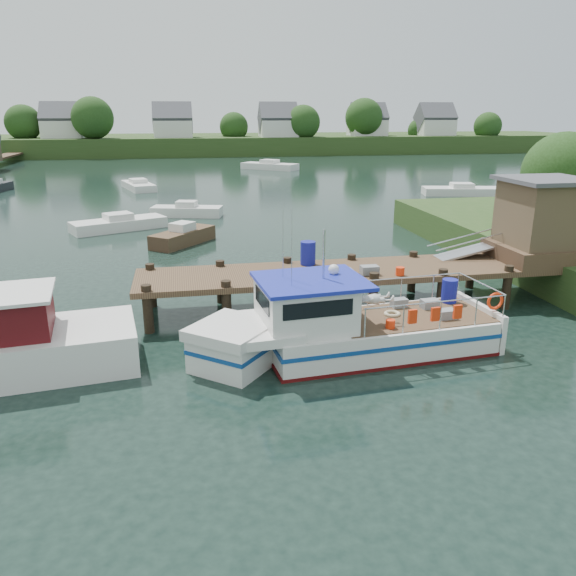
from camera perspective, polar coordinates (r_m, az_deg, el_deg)
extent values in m
plane|color=black|center=(20.26, 1.99, -2.10)|extent=(160.00, 160.00, 0.00)
cylinder|color=#332114|center=(31.09, 25.57, 6.01)|extent=(0.50, 0.50, 3.05)
sphere|color=#214016|center=(30.77, 26.17, 10.46)|extent=(3.90, 3.90, 3.90)
cube|color=#2C441B|center=(102.85, -8.60, 14.24)|extent=(140.00, 24.00, 3.00)
cylinder|color=#332114|center=(100.58, -25.07, 13.19)|extent=(0.60, 0.60, 4.20)
sphere|color=#214016|center=(100.49, -25.30, 14.94)|extent=(5.54, 5.54, 5.54)
cylinder|color=#332114|center=(94.59, -19.03, 13.86)|extent=(0.60, 0.60, 4.80)
sphere|color=#214016|center=(94.49, -19.25, 16.01)|extent=(6.34, 6.34, 6.34)
cylinder|color=#332114|center=(95.78, -12.11, 13.90)|extent=(0.60, 0.60, 3.00)
sphere|color=#214016|center=(95.69, -12.19, 15.22)|extent=(3.96, 3.96, 3.96)
cylinder|color=#332114|center=(98.18, -5.47, 14.45)|extent=(0.60, 0.60, 3.60)
sphere|color=#214016|center=(98.09, -5.52, 16.00)|extent=(4.75, 4.75, 4.75)
cylinder|color=#332114|center=(95.90, 1.54, 14.63)|extent=(0.60, 0.60, 4.20)
sphere|color=#214016|center=(95.80, 1.55, 16.48)|extent=(5.54, 5.54, 5.54)
cylinder|color=#332114|center=(100.69, 7.63, 14.79)|extent=(0.60, 0.60, 4.80)
sphere|color=#214016|center=(100.60, 7.71, 16.81)|extent=(6.34, 6.34, 6.34)
cylinder|color=#332114|center=(106.50, 13.07, 14.16)|extent=(0.60, 0.60, 3.00)
sphere|color=#214016|center=(106.41, 13.16, 15.35)|extent=(3.96, 3.96, 3.96)
cylinder|color=#332114|center=(107.82, 19.48, 13.83)|extent=(0.60, 0.60, 3.60)
sphere|color=#214016|center=(107.73, 19.63, 15.23)|extent=(4.75, 4.75, 4.75)
cube|color=silver|center=(98.28, -21.86, 14.61)|extent=(6.00, 5.00, 3.00)
cube|color=#47474C|center=(98.25, -21.99, 15.71)|extent=(6.20, 5.09, 5.09)
cube|color=silver|center=(95.67, -11.58, 15.43)|extent=(6.00, 5.00, 3.00)
cube|color=#47474C|center=(95.63, -11.66, 16.56)|extent=(6.20, 5.09, 5.09)
cube|color=silver|center=(96.05, -1.01, 15.77)|extent=(6.00, 5.00, 3.00)
cube|color=#47474C|center=(96.01, -1.02, 16.90)|extent=(6.20, 5.09, 5.09)
cube|color=silver|center=(101.90, 8.04, 15.70)|extent=(6.00, 5.00, 3.00)
cube|color=#47474C|center=(101.86, 8.09, 16.77)|extent=(6.20, 5.09, 5.09)
cube|color=silver|center=(105.40, 14.65, 15.38)|extent=(6.00, 5.00, 3.00)
cube|color=#47474C|center=(105.36, 14.73, 16.41)|extent=(6.20, 5.09, 5.09)
cube|color=#4D3724|center=(20.39, 7.53, 1.71)|extent=(16.00, 3.00, 0.20)
cylinder|color=black|center=(18.42, -14.03, -2.53)|extent=(0.32, 0.32, 1.90)
cylinder|color=black|center=(20.88, -13.69, -0.13)|extent=(0.32, 0.32, 1.90)
cylinder|color=black|center=(18.41, -6.25, -2.09)|extent=(0.32, 0.32, 1.90)
cylinder|color=black|center=(20.88, -6.84, 0.25)|extent=(0.32, 0.32, 1.90)
cylinder|color=black|center=(18.75, 1.39, -1.63)|extent=(0.32, 0.32, 1.90)
cylinder|color=black|center=(21.17, -0.08, 0.63)|extent=(0.32, 0.32, 1.90)
cylinder|color=black|center=(19.40, 8.63, -1.16)|extent=(0.32, 0.32, 1.90)
cylinder|color=black|center=(21.76, 6.41, 0.98)|extent=(0.32, 0.32, 1.90)
cylinder|color=black|center=(20.34, 15.30, -0.72)|extent=(0.32, 0.32, 1.90)
cylinder|color=black|center=(22.60, 12.48, 1.29)|extent=(0.32, 0.32, 1.90)
cylinder|color=black|center=(21.54, 21.30, -0.31)|extent=(0.32, 0.32, 1.90)
cylinder|color=black|center=(23.68, 18.07, 1.57)|extent=(0.32, 0.32, 1.90)
cylinder|color=black|center=(22.94, 26.62, 0.06)|extent=(0.32, 0.32, 1.90)
cylinder|color=black|center=(24.96, 23.12, 1.81)|extent=(0.32, 0.32, 1.90)
cube|color=#4D3724|center=(23.40, 24.12, 3.38)|extent=(3.20, 3.00, 0.60)
cube|color=brown|center=(23.14, 24.55, 6.74)|extent=(2.60, 2.60, 2.40)
cube|color=#47474C|center=(22.97, 24.95, 9.92)|extent=(3.00, 3.00, 0.15)
cube|color=#A5A8AD|center=(22.96, 18.11, 3.67)|extent=(3.34, 0.90, 0.79)
cylinder|color=silver|center=(22.51, 18.70, 4.66)|extent=(3.34, 0.05, 0.76)
cylinder|color=silver|center=(23.19, 17.76, 5.10)|extent=(3.34, 0.05, 0.76)
cube|color=slate|center=(19.11, 5.62, 1.52)|extent=(0.60, 0.40, 0.30)
cube|color=slate|center=(19.59, 8.27, 1.82)|extent=(0.60, 0.40, 0.30)
cylinder|color=red|center=(19.66, 11.31, 1.69)|extent=(0.30, 0.30, 0.28)
cylinder|color=navy|center=(20.62, 2.04, 3.58)|extent=(0.56, 0.56, 0.85)
cube|color=silver|center=(16.78, 9.09, -4.75)|extent=(6.69, 3.15, 0.99)
cube|color=silver|center=(15.57, -5.64, -6.42)|extent=(2.59, 2.59, 0.99)
cube|color=silver|center=(15.33, -5.71, -4.28)|extent=(2.82, 2.84, 0.30)
cube|color=silver|center=(15.49, -2.56, -4.06)|extent=(1.94, 2.61, 0.26)
cube|color=navy|center=(16.74, 9.11, -4.36)|extent=(6.78, 3.19, 0.12)
cube|color=navy|center=(15.52, -5.66, -6.00)|extent=(2.63, 2.63, 0.12)
cube|color=#4C0A0B|center=(16.96, 9.01, -6.17)|extent=(6.78, 3.18, 0.12)
cube|color=#4D3724|center=(17.04, 12.34, -2.77)|extent=(4.86, 2.73, 0.03)
cube|color=silver|center=(18.36, 18.73, -3.23)|extent=(0.40, 2.60, 1.17)
cube|color=silver|center=(15.60, 1.75, -1.76)|extent=(2.61, 2.45, 1.30)
cube|color=black|center=(14.50, 3.10, -2.21)|extent=(1.90, 0.20, 0.43)
cube|color=black|center=(16.55, 0.59, 0.33)|extent=(1.90, 0.20, 0.43)
cube|color=black|center=(15.22, -2.63, -1.25)|extent=(0.17, 1.55, 0.43)
cube|color=#1B27A9|center=(15.44, 2.39, 0.72)|extent=(3.15, 2.76, 0.10)
cylinder|color=silver|center=(15.36, 3.65, 3.45)|extent=(0.07, 0.07, 1.38)
cylinder|color=silver|center=(14.57, 0.37, 4.12)|extent=(0.02, 0.02, 2.08)
cylinder|color=silver|center=(15.38, -0.52, 4.83)|extent=(0.02, 0.02, 2.08)
sphere|color=silver|center=(15.96, 4.67, 1.88)|extent=(0.34, 0.34, 0.31)
cylinder|color=silver|center=(15.87, 14.94, -1.38)|extent=(4.31, 0.42, 0.04)
cylinder|color=silver|center=(17.86, 11.11, 0.98)|extent=(4.31, 0.42, 0.04)
cylinder|color=silver|center=(17.97, 19.07, 0.45)|extent=(0.25, 2.37, 0.04)
cylinder|color=silver|center=(15.07, 7.83, -3.60)|extent=(0.04, 0.04, 0.82)
cylinder|color=silver|center=(17.15, 4.69, -0.86)|extent=(0.04, 0.04, 0.82)
cylinder|color=silver|center=(15.53, 11.65, -3.15)|extent=(0.04, 0.04, 0.82)
cylinder|color=silver|center=(17.56, 8.13, -0.54)|extent=(0.04, 0.04, 0.82)
cylinder|color=silver|center=(16.06, 15.22, -2.72)|extent=(0.04, 0.04, 0.82)
cylinder|color=silver|center=(18.03, 11.41, -0.24)|extent=(0.04, 0.04, 0.82)
cylinder|color=silver|center=(16.65, 18.56, -2.31)|extent=(0.04, 0.04, 0.82)
cylinder|color=silver|center=(18.56, 14.51, 0.05)|extent=(0.04, 0.04, 0.82)
cylinder|color=silver|center=(17.17, 21.08, -2.00)|extent=(0.04, 0.04, 0.82)
cylinder|color=silver|center=(19.02, 16.88, 0.27)|extent=(0.04, 0.04, 0.82)
cube|color=slate|center=(16.99, 15.77, -2.57)|extent=(0.55, 0.39, 0.28)
cube|color=slate|center=(17.76, 14.20, -1.58)|extent=(0.55, 0.39, 0.28)
cube|color=slate|center=(17.64, 11.21, -1.49)|extent=(0.50, 0.37, 0.28)
cylinder|color=navy|center=(18.40, 16.07, -0.30)|extent=(0.52, 0.52, 0.76)
cylinder|color=red|center=(15.90, 10.35, -3.64)|extent=(0.28, 0.28, 0.26)
torus|color=#BFB28C|center=(16.94, 10.53, -2.59)|extent=(0.52, 0.52, 0.10)
torus|color=red|center=(17.56, 20.30, -1.26)|extent=(0.54, 0.13, 0.54)
cube|color=red|center=(15.61, 12.54, -2.85)|extent=(0.25, 0.11, 0.39)
cube|color=red|center=(15.94, 14.74, -2.59)|extent=(0.25, 0.11, 0.39)
cube|color=red|center=(16.29, 16.84, -2.34)|extent=(0.25, 0.11, 0.39)
imported|color=silver|center=(15.92, 7.99, -1.10)|extent=(0.41, 0.58, 1.52)
cube|color=#480C0F|center=(16.53, -26.49, -2.46)|extent=(2.32, 2.32, 1.09)
cube|color=silver|center=(16.36, -26.76, -0.56)|extent=(2.58, 2.58, 0.09)
cube|color=#4D3724|center=(30.67, -10.62, 5.09)|extent=(3.62, 4.02, 0.75)
cube|color=silver|center=(30.56, -10.68, 6.12)|extent=(1.47, 1.49, 0.48)
cube|color=silver|center=(71.05, -1.88, 12.25)|extent=(6.99, 6.28, 0.76)
cube|color=silver|center=(71.00, -1.88, 12.72)|extent=(2.60, 2.55, 0.49)
cube|color=silver|center=(35.42, -16.80, 6.19)|extent=(5.77, 3.98, 0.64)
cube|color=silver|center=(35.34, -16.87, 6.96)|extent=(1.94, 1.84, 0.41)
cube|color=silver|center=(39.07, -10.23, 7.66)|extent=(4.95, 2.71, 0.66)
cube|color=silver|center=(39.00, -10.27, 8.38)|extent=(1.55, 1.42, 0.42)
cube|color=silver|center=(50.86, 17.21, 9.38)|extent=(6.75, 3.53, 0.64)
cube|color=silver|center=(50.80, 17.26, 9.92)|extent=(2.09, 1.90, 0.41)
cube|color=silver|center=(54.06, -14.95, 9.98)|extent=(3.51, 6.03, 0.62)
cube|color=silver|center=(54.00, -14.99, 10.47)|extent=(1.78, 1.93, 0.40)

